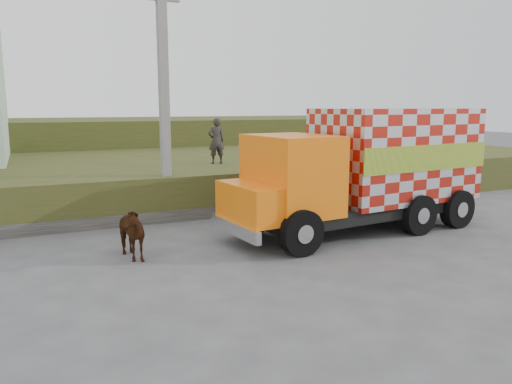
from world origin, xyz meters
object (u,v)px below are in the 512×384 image
cow (127,232)px  pedestrian (216,141)px  utility_pole (164,98)px  cargo_truck (368,168)px

cow → pedestrian: (4.89, 6.67, 1.75)m
utility_pole → cow: size_ratio=4.96×
cargo_truck → pedestrian: bearing=104.8°
cargo_truck → pedestrian: (-2.48, 6.71, 0.50)m
utility_pole → pedestrian: utility_pole is taller
cargo_truck → cow: cargo_truck is taller
utility_pole → cargo_truck: utility_pole is taller
cargo_truck → cow: 7.48m
cargo_truck → cow: size_ratio=5.34×
utility_pole → pedestrian: bearing=43.5°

